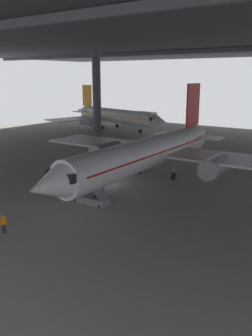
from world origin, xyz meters
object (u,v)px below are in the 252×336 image
(crew_worker_by_stairs, at_px, (102,184))
(airplane_distant, at_px, (115,116))
(airplane_main, at_px, (148,153))
(baggage_tug, at_px, (153,155))
(boarding_stairs, at_px, (91,196))
(crew_worker_near_nose, at_px, (3,223))

(crew_worker_by_stairs, distance_m, airplane_distant, 47.99)
(airplane_main, xyz_separation_m, airplane_distant, (-29.26, 32.32, -0.21))
(baggage_tug, bearing_deg, boarding_stairs, -75.70)
(boarding_stairs, relative_size, airplane_distant, 0.15)
(boarding_stairs, bearing_deg, airplane_main, 87.57)
(airplane_main, bearing_deg, crew_worker_by_stairs, -102.68)
(boarding_stairs, xyz_separation_m, baggage_tug, (-5.26, 20.63, -0.20))
(airplane_main, relative_size, crew_worker_near_nose, 22.41)
(airplane_distant, bearing_deg, crew_worker_near_nose, -61.70)
(boarding_stairs, height_order, airplane_distant, airplane_distant)
(airplane_main, height_order, baggage_tug, airplane_main)
(airplane_main, height_order, crew_worker_by_stairs, airplane_main)
(baggage_tug, bearing_deg, airplane_distant, 137.47)
(airplane_main, xyz_separation_m, crew_worker_near_nose, (-1.36, -19.50, -2.51))
(crew_worker_near_nose, relative_size, baggage_tug, 0.67)
(airplane_distant, xyz_separation_m, baggage_tug, (23.58, -21.63, -2.67))
(boarding_stairs, bearing_deg, baggage_tug, 104.30)
(baggage_tug, bearing_deg, crew_worker_by_stairs, -76.61)
(airplane_main, distance_m, airplane_distant, 43.60)
(airplane_main, bearing_deg, airplane_distant, 132.16)
(airplane_main, xyz_separation_m, crew_worker_by_stairs, (-1.52, -6.78, -2.50))
(crew_worker_near_nose, relative_size, crew_worker_by_stairs, 0.99)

